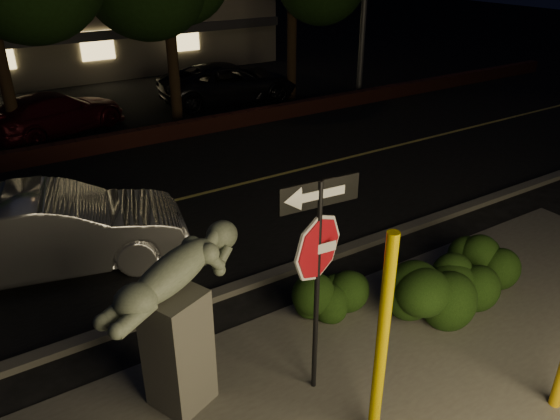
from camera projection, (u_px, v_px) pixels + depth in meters
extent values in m
plane|color=black|center=(135.00, 162.00, 15.39)|extent=(90.00, 90.00, 0.00)
cube|color=black|center=(177.00, 200.00, 13.12)|extent=(80.00, 8.00, 0.01)
cube|color=#CAB651|center=(177.00, 200.00, 13.12)|extent=(80.00, 0.12, 0.00)
cube|color=#4C4944|center=(265.00, 278.00, 10.00)|extent=(80.00, 0.25, 0.12)
cube|color=#431B15|center=(119.00, 141.00, 16.26)|extent=(40.00, 0.35, 0.50)
cube|color=black|center=(73.00, 105.00, 20.67)|extent=(40.00, 12.00, 0.01)
cube|color=slate|center=(23.00, 25.00, 25.83)|extent=(22.00, 10.00, 4.00)
cube|color=#333338|center=(46.00, 40.00, 21.97)|extent=(22.00, 0.20, 0.40)
cube|color=#FFD87F|center=(97.00, 46.00, 23.15)|extent=(1.40, 0.08, 1.20)
cube|color=#FFD87F|center=(185.00, 37.00, 25.08)|extent=(1.40, 0.08, 1.20)
cylinder|color=black|center=(4.00, 76.00, 15.65)|extent=(0.36, 0.36, 4.25)
cylinder|color=black|center=(173.00, 64.00, 17.82)|extent=(0.36, 0.36, 4.00)
cylinder|color=black|center=(292.00, 48.00, 20.63)|extent=(0.36, 0.36, 3.90)
cylinder|color=#EBC500|center=(382.00, 343.00, 6.29)|extent=(0.15, 0.15, 2.91)
cylinder|color=black|center=(317.00, 294.00, 6.96)|extent=(0.07, 0.07, 3.14)
cube|color=white|center=(318.00, 248.00, 6.66)|extent=(0.47, 0.07, 0.13)
cube|color=black|center=(320.00, 194.00, 6.34)|extent=(1.06, 0.12, 0.34)
cube|color=white|center=(320.00, 194.00, 6.34)|extent=(0.67, 0.08, 0.13)
cube|color=#4C4944|center=(178.00, 350.00, 7.04)|extent=(0.88, 0.88, 1.75)
sphere|color=gray|center=(222.00, 235.00, 7.17)|extent=(0.41, 0.41, 0.41)
ellipsoid|color=black|center=(341.00, 287.00, 9.07)|extent=(1.80, 1.03, 0.89)
ellipsoid|color=black|center=(442.00, 280.00, 8.95)|extent=(2.02, 1.34, 1.22)
ellipsoid|color=black|center=(487.00, 255.00, 9.85)|extent=(1.66, 1.24, 1.03)
imported|color=#ADADB2|center=(53.00, 231.00, 10.08)|extent=(5.09, 2.75, 1.59)
imported|color=#420A14|center=(55.00, 113.00, 17.39)|extent=(4.94, 3.42, 1.33)
imported|color=black|center=(229.00, 83.00, 20.82)|extent=(5.53, 3.02, 1.47)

